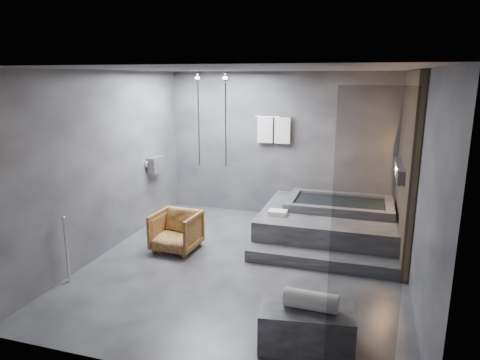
% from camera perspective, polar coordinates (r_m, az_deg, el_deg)
% --- Properties ---
extents(room, '(5.00, 5.04, 2.82)m').
position_cam_1_polar(room, '(6.06, 5.12, 4.33)').
color(room, '#29292C').
rests_on(room, ground).
extents(tub_deck, '(2.20, 2.00, 0.50)m').
position_cam_1_polar(tub_deck, '(7.50, 11.72, -5.76)').
color(tub_deck, '#2E2E30').
rests_on(tub_deck, ground).
extents(tub_step, '(2.20, 0.36, 0.18)m').
position_cam_1_polar(tub_step, '(6.46, 10.64, -10.48)').
color(tub_step, '#2E2E30').
rests_on(tub_step, ground).
extents(concrete_bench, '(1.01, 0.64, 0.43)m').
position_cam_1_polar(concrete_bench, '(4.68, 8.80, -18.79)').
color(concrete_bench, '#353537').
rests_on(concrete_bench, ground).
extents(driftwood_chair, '(0.71, 0.73, 0.63)m').
position_cam_1_polar(driftwood_chair, '(6.90, -8.49, -6.76)').
color(driftwood_chair, '#4E2F13').
rests_on(driftwood_chair, ground).
extents(rolled_towel, '(0.55, 0.22, 0.19)m').
position_cam_1_polar(rolled_towel, '(4.50, 9.44, -15.59)').
color(rolled_towel, white).
rests_on(rolled_towel, concrete_bench).
extents(deck_towel, '(0.30, 0.22, 0.08)m').
position_cam_1_polar(deck_towel, '(7.02, 5.03, -4.37)').
color(deck_towel, white).
rests_on(deck_towel, tub_deck).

